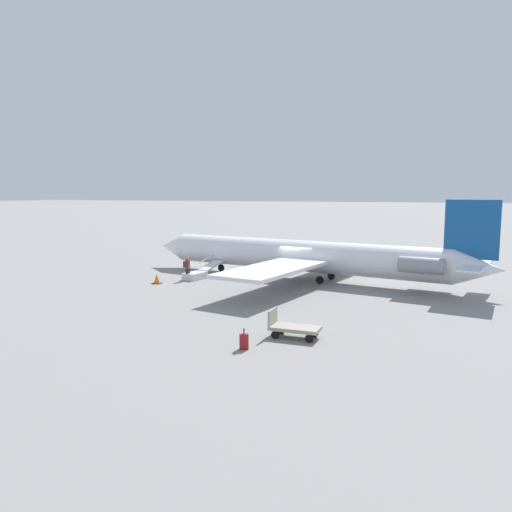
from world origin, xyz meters
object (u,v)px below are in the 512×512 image
object	(u,v)px
airplane_main	(309,256)
suitcase	(244,341)
boarding_stairs	(198,274)
passenger	(187,267)
luggage_cart	(292,327)

from	to	relation	value
airplane_main	suitcase	size ratio (longest dim) A/B	30.85
airplane_main	boarding_stairs	world-z (taller)	airplane_main
airplane_main	boarding_stairs	xyz separation A→B (m)	(7.94, 2.19, -1.42)
suitcase	passenger	bearing A→B (deg)	-53.86
boarding_stairs	suitcase	size ratio (longest dim) A/B	4.69
luggage_cart	suitcase	distance (m)	2.68
airplane_main	boarding_stairs	bearing A→B (deg)	26.52
boarding_stairs	passenger	distance (m)	1.27
airplane_main	luggage_cart	xyz separation A→B (m)	(-3.01, 14.52, -1.32)
boarding_stairs	luggage_cart	size ratio (longest dim) A/B	1.87
boarding_stairs	passenger	bearing A→B (deg)	172.18
airplane_main	luggage_cart	distance (m)	14.88
luggage_cart	suitcase	bearing A→B (deg)	59.32
passenger	suitcase	size ratio (longest dim) A/B	1.98
airplane_main	luggage_cart	size ratio (longest dim) A/B	12.28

